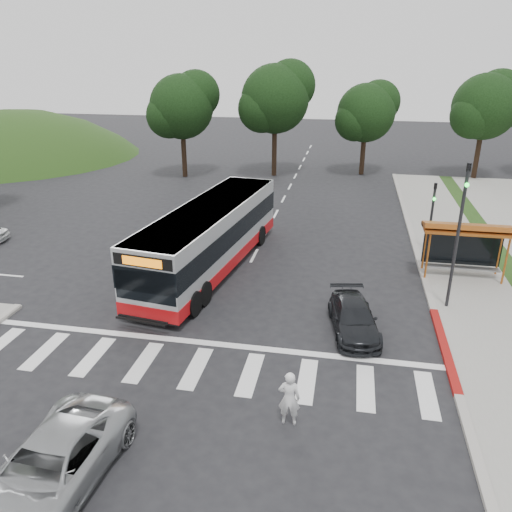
% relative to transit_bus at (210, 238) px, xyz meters
% --- Properties ---
extents(ground, '(140.00, 140.00, 0.00)m').
position_rel_transit_bus_xyz_m(ground, '(1.89, -3.86, -1.69)').
color(ground, black).
rests_on(ground, ground).
extents(sidewalk_east, '(4.00, 40.00, 0.12)m').
position_rel_transit_bus_xyz_m(sidewalk_east, '(12.89, 4.14, -1.63)').
color(sidewalk_east, gray).
rests_on(sidewalk_east, ground).
extents(curb_east, '(0.30, 40.00, 0.15)m').
position_rel_transit_bus_xyz_m(curb_east, '(10.89, 4.14, -1.62)').
color(curb_east, '#9E9991').
rests_on(curb_east, ground).
extents(curb_east_red, '(0.32, 6.00, 0.15)m').
position_rel_transit_bus_xyz_m(curb_east_red, '(10.89, -5.86, -1.61)').
color(curb_east_red, maroon).
rests_on(curb_east_red, ground).
extents(hillside_nw, '(44.00, 44.00, 10.00)m').
position_rel_transit_bus_xyz_m(hillside_nw, '(-30.11, 26.14, -1.69)').
color(hillside_nw, '#1E3912').
rests_on(hillside_nw, ground).
extents(crosswalk_ladder, '(18.00, 2.60, 0.01)m').
position_rel_transit_bus_xyz_m(crosswalk_ladder, '(1.89, -8.86, -1.68)').
color(crosswalk_ladder, silver).
rests_on(crosswalk_ladder, ground).
extents(bus_shelter, '(4.20, 1.60, 2.86)m').
position_rel_transit_bus_xyz_m(bus_shelter, '(12.69, 1.25, 0.66)').
color(bus_shelter, '#A6541B').
rests_on(bus_shelter, sidewalk_east).
extents(traffic_signal_ne_tall, '(0.18, 0.37, 6.50)m').
position_rel_transit_bus_xyz_m(traffic_signal_ne_tall, '(11.49, -2.36, 2.19)').
color(traffic_signal_ne_tall, black).
rests_on(traffic_signal_ne_tall, ground).
extents(traffic_signal_ne_short, '(0.18, 0.37, 4.00)m').
position_rel_transit_bus_xyz_m(traffic_signal_ne_short, '(11.49, 4.63, 0.79)').
color(traffic_signal_ne_short, black).
rests_on(traffic_signal_ne_short, ground).
extents(tree_ne_a, '(6.16, 5.74, 9.30)m').
position_rel_transit_bus_xyz_m(tree_ne_a, '(17.97, 24.21, 4.70)').
color(tree_ne_a, black).
rests_on(tree_ne_a, parking_lot).
extents(tree_north_a, '(6.60, 6.15, 10.17)m').
position_rel_transit_bus_xyz_m(tree_north_a, '(-0.03, 22.21, 5.23)').
color(tree_north_a, black).
rests_on(tree_north_a, ground).
extents(tree_north_b, '(5.72, 5.33, 8.43)m').
position_rel_transit_bus_xyz_m(tree_north_b, '(7.96, 24.20, 3.97)').
color(tree_north_b, black).
rests_on(tree_north_b, ground).
extents(tree_north_c, '(6.16, 5.74, 9.30)m').
position_rel_transit_bus_xyz_m(tree_north_c, '(-8.03, 20.21, 4.60)').
color(tree_north_c, black).
rests_on(tree_north_c, ground).
extents(transit_bus, '(4.59, 13.35, 3.38)m').
position_rel_transit_bus_xyz_m(transit_bus, '(0.00, 0.00, 0.00)').
color(transit_bus, '#B4B6B9').
rests_on(transit_bus, ground).
extents(pedestrian, '(0.68, 0.46, 1.83)m').
position_rel_transit_bus_xyz_m(pedestrian, '(5.54, -11.07, -0.78)').
color(pedestrian, silver).
rests_on(pedestrian, ground).
extents(dark_sedan, '(2.43, 4.44, 1.22)m').
position_rel_transit_bus_xyz_m(dark_sedan, '(7.41, -5.15, -1.08)').
color(dark_sedan, black).
rests_on(dark_sedan, ground).
extents(silver_suv_south, '(2.73, 5.41, 1.47)m').
position_rel_transit_bus_xyz_m(silver_suv_south, '(-0.13, -14.68, -0.96)').
color(silver_suv_south, '#9DA0A2').
rests_on(silver_suv_south, ground).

